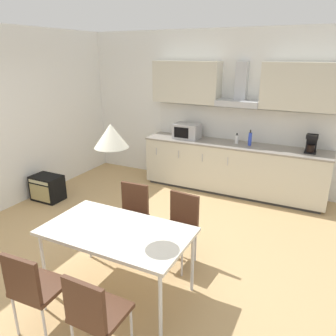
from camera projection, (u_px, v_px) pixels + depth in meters
ground_plane at (122, 254)px, 4.23m from camera, size 7.36×8.82×0.02m
wall_back at (206, 109)px, 6.28m from camera, size 5.89×0.10×2.87m
kitchen_counter at (232, 168)px, 6.01m from camera, size 3.29×0.66×0.92m
backsplash_tile at (239, 124)px, 6.02m from camera, size 3.27×0.02×0.59m
upper_wall_cabinets at (240, 85)px, 5.65m from camera, size 3.27×0.40×0.75m
microwave at (187, 131)px, 6.20m from camera, size 0.48×0.35×0.28m
coffee_maker at (311, 144)px, 5.29m from camera, size 0.18×0.19×0.30m
bottle_white at (237, 139)px, 5.85m from camera, size 0.06×0.06×0.19m
bottle_blue at (250, 139)px, 5.72m from camera, size 0.06×0.06×0.28m
dining_table at (117, 234)px, 3.33m from camera, size 1.50×0.85×0.75m
chair_far_right at (180, 222)px, 3.92m from camera, size 0.44×0.44×0.87m
chair_near_left at (32, 285)px, 2.84m from camera, size 0.42×0.42×0.87m
chair_far_left at (132, 211)px, 4.21m from camera, size 0.42×0.42×0.87m
chair_near_right at (94, 311)px, 2.56m from camera, size 0.40×0.40×0.87m
guitar_amp at (47, 188)px, 5.73m from camera, size 0.52×0.37×0.44m
pendant_lamp at (111, 136)px, 2.99m from camera, size 0.32×0.32×0.22m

